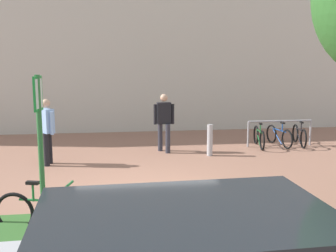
{
  "coord_description": "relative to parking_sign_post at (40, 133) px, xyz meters",
  "views": [
    {
      "loc": [
        -0.59,
        -8.05,
        2.75
      ],
      "look_at": [
        0.67,
        1.25,
        1.21
      ],
      "focal_mm": 44.21,
      "sensor_mm": 36.0,
      "label": 1
    }
  ],
  "objects": [
    {
      "name": "person_casual_tan",
      "position": [
        -0.59,
        4.48,
        -0.65
      ],
      "size": [
        0.43,
        0.51,
        1.72
      ],
      "color": "black",
      "rests_on": "ground"
    },
    {
      "name": "person_suited_dark",
      "position": [
        2.58,
        5.56,
        -0.65
      ],
      "size": [
        0.61,
        0.47,
        1.72
      ],
      "color": "#2D2D38",
      "rests_on": "ground"
    },
    {
      "name": "ground_plane",
      "position": [
        1.68,
        1.72,
        -1.64
      ],
      "size": [
        60.0,
        60.0,
        0.0
      ],
      "primitive_type": "plane",
      "color": "#936651"
    },
    {
      "name": "bike_at_sign",
      "position": [
        0.01,
        0.06,
        -1.29
      ],
      "size": [
        1.64,
        0.55,
        0.86
      ],
      "color": "black",
      "rests_on": "ground"
    },
    {
      "name": "bollard_steel",
      "position": [
        3.81,
        4.91,
        -1.19
      ],
      "size": [
        0.16,
        0.16,
        0.9
      ],
      "primitive_type": "cylinder",
      "color": "#ADADB2",
      "rests_on": "ground"
    },
    {
      "name": "parking_sign_post",
      "position": [
        0.0,
        0.0,
        0.0
      ],
      "size": [
        0.08,
        0.36,
        2.51
      ],
      "color": "#2D7238",
      "rests_on": "ground"
    },
    {
      "name": "planter_strip",
      "position": [
        1.24,
        0.0,
        -1.56
      ],
      "size": [
        7.0,
        1.1,
        0.16
      ],
      "primitive_type": "cube",
      "color": "#336028",
      "rests_on": "ground"
    },
    {
      "name": "bike_rack_cluster",
      "position": [
        6.29,
        5.89,
        -1.29
      ],
      "size": [
        2.11,
        1.62,
        0.83
      ],
      "color": "#99999E",
      "rests_on": "ground"
    }
  ]
}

